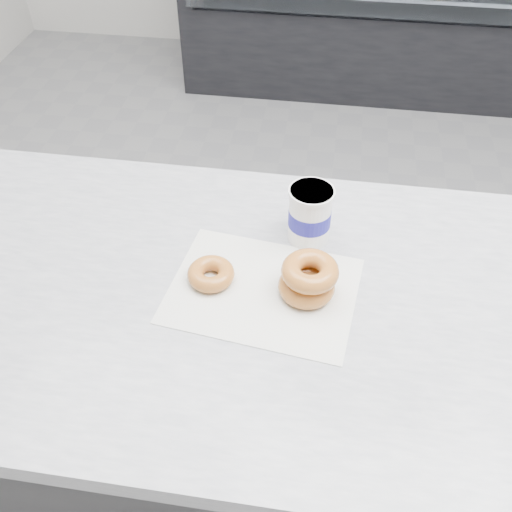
{
  "coord_description": "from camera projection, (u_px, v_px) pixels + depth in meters",
  "views": [
    {
      "loc": [
        -0.31,
        -1.3,
        1.68
      ],
      "look_at": [
        -0.42,
        -0.55,
        0.95
      ],
      "focal_mm": 40.0,
      "sensor_mm": 36.0,
      "label": 1
    }
  ],
  "objects": [
    {
      "name": "counter",
      "position": [
        432.0,
        445.0,
        1.32
      ],
      "size": [
        3.06,
        0.76,
        0.9
      ],
      "color": "#333335",
      "rests_on": "ground"
    },
    {
      "name": "coffee_cup",
      "position": [
        310.0,
        214.0,
        1.12
      ],
      "size": [
        0.09,
        0.09,
        0.12
      ],
      "rotation": [
        0.0,
        0.0,
        0.08
      ],
      "color": "white",
      "rests_on": "counter"
    },
    {
      "name": "donut_stack",
      "position": [
        308.0,
        279.0,
        1.03
      ],
      "size": [
        0.13,
        0.13,
        0.07
      ],
      "color": "#C17D35",
      "rests_on": "wax_paper"
    },
    {
      "name": "ground",
      "position": [
        393.0,
        353.0,
        2.06
      ],
      "size": [
        5.0,
        5.0,
        0.0
      ],
      "primitive_type": "plane",
      "color": "gray",
      "rests_on": "ground"
    },
    {
      "name": "wax_paper",
      "position": [
        263.0,
        290.0,
        1.06
      ],
      "size": [
        0.37,
        0.3,
        0.0
      ],
      "primitive_type": "cube",
      "rotation": [
        0.0,
        0.0,
        -0.12
      ],
      "color": "silver",
      "rests_on": "counter"
    },
    {
      "name": "donut_single",
      "position": [
        211.0,
        274.0,
        1.06
      ],
      "size": [
        0.12,
        0.12,
        0.03
      ],
      "primitive_type": "torus",
      "rotation": [
        0.0,
        0.0,
        0.42
      ],
      "color": "#C17D35",
      "rests_on": "wax_paper"
    }
  ]
}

